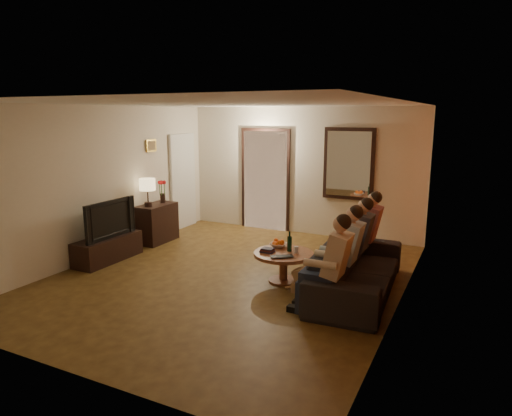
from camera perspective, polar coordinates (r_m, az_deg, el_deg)
The scene contains 33 objects.
floor at distance 7.10m, azimuth -3.28°, elevation -8.55°, with size 5.00×6.00×0.01m, color #482F13.
ceiling at distance 6.66m, azimuth -3.55°, elevation 12.93°, with size 5.00×6.00×0.01m, color white.
back_wall at distance 9.45m, azimuth 5.65°, elevation 4.62°, with size 5.00×0.02×2.60m, color beige.
front_wall at distance 4.47m, azimuth -22.85°, elevation -4.19°, with size 5.00×0.02×2.60m, color beige.
left_wall at distance 8.28m, azimuth -18.65°, elevation 3.06°, with size 0.02×6.00×2.60m, color beige.
right_wall at distance 5.95m, azimuth 18.00°, elevation -0.07°, with size 0.02×6.00×2.60m, color beige.
orange_accent at distance 5.95m, azimuth 17.91°, elevation -0.06°, with size 0.01×6.00×2.60m, color #D75724.
kitchen_doorway at distance 9.78m, azimuth 1.19°, elevation 3.43°, with size 1.00×0.06×2.10m, color #FFE0A5.
door_trim at distance 9.77m, azimuth 1.16°, elevation 3.42°, with size 1.12×0.04×2.22m, color black.
fridge_glimpse at distance 9.70m, azimuth 2.53°, elevation 2.46°, with size 0.45×0.03×1.70m, color silver.
mirror_frame at distance 9.09m, azimuth 11.52°, elevation 5.43°, with size 1.00×0.05×1.40m, color black.
mirror_glass at distance 9.06m, azimuth 11.47°, elevation 5.41°, with size 0.86×0.02×1.26m, color white.
white_door at distance 10.03m, azimuth -9.12°, elevation 3.32°, with size 0.06×0.85×2.04m, color white.
framed_art at distance 9.16m, azimuth -12.98°, elevation 7.61°, with size 0.03×0.28×0.24m, color #B28C33.
art_canvas at distance 9.15m, azimuth -12.91°, elevation 7.61°, with size 0.01×0.22×0.18m, color brown.
dresser at distance 9.08m, azimuth -12.31°, elevation -1.85°, with size 0.45×0.83×0.74m, color black.
table_lamp at distance 8.79m, azimuth -13.38°, elevation 1.91°, with size 0.30×0.30×0.54m, color beige, non-canonical shape.
flower_vase at distance 9.13m, azimuth -11.62°, elevation 2.03°, with size 0.14×0.14×0.44m, color red, non-canonical shape.
tv_stand at distance 8.17m, azimuth -18.03°, elevation -4.86°, with size 0.45×1.24×0.41m, color black.
tv at distance 8.04m, azimuth -18.27°, elevation -1.27°, with size 0.14×1.10×0.64m, color black.
sofa at distance 6.53m, azimuth 12.56°, elevation -7.41°, with size 0.93×2.39×0.70m, color black.
person_a at distance 5.65m, azimuth 9.45°, elevation -7.63°, with size 0.60×0.40×1.20m, color tan, non-canonical shape.
person_b at distance 6.20m, azimuth 11.08°, elevation -5.94°, with size 0.60×0.40×1.20m, color tan, non-canonical shape.
person_c at distance 6.75m, azimuth 12.44°, elevation -4.52°, with size 0.60×0.40×1.20m, color tan, non-canonical shape.
person_d at distance 7.32m, azimuth 13.59°, elevation -3.32°, with size 0.60×0.40×1.20m, color tan, non-canonical shape.
dog at distance 6.41m, azimuth 6.78°, elevation -8.23°, with size 0.56×0.24×0.56m, color #9E7849, non-canonical shape.
coffee_table at distance 6.83m, azimuth 3.46°, elevation -7.36°, with size 0.89×0.89×0.45m, color brown.
bowl at distance 7.02m, azimuth 2.83°, elevation -4.65°, with size 0.26×0.26×0.06m, color white.
oranges at distance 7.00m, azimuth 2.83°, elevation -4.11°, with size 0.20×0.20×0.08m, color #FF6215, non-canonical shape.
wine_bottle at distance 6.79m, azimuth 4.21°, elevation -4.14°, with size 0.07×0.07×0.31m, color black, non-canonical shape.
wine_glass at distance 6.73m, azimuth 5.07°, elevation -5.23°, with size 0.06×0.06×0.10m, color silver.
book_stack at distance 6.75m, azimuth 1.42°, elevation -5.27°, with size 0.20×0.15×0.07m, color black, non-canonical shape.
laptop at distance 6.48m, azimuth 3.33°, elevation -6.23°, with size 0.33×0.21×0.03m, color black.
Camera 1 is at (3.31, -5.78, 2.45)m, focal length 32.00 mm.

